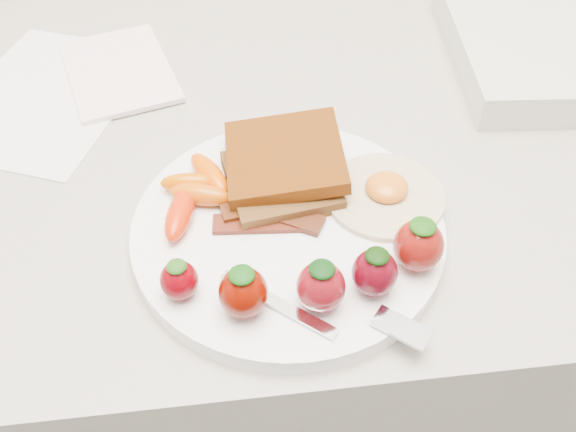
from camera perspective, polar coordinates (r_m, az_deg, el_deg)
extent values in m
cube|color=gray|center=(1.02, -0.34, -12.02)|extent=(2.00, 0.60, 0.90)
cylinder|color=white|center=(0.56, 0.00, -1.32)|extent=(0.27, 0.27, 0.02)
cube|color=#492D12|center=(0.58, -0.61, 3.10)|extent=(0.11, 0.11, 0.01)
cube|color=#4C1805|center=(0.58, -0.30, 5.30)|extent=(0.11, 0.11, 0.02)
cylinder|color=silver|center=(0.58, 8.58, 1.81)|extent=(0.14, 0.14, 0.01)
ellipsoid|color=orange|center=(0.57, 8.79, 2.56)|extent=(0.05, 0.05, 0.02)
cube|color=black|center=(0.55, -2.47, -0.66)|extent=(0.08, 0.03, 0.00)
cube|color=black|center=(0.55, -0.90, 0.24)|extent=(0.08, 0.06, 0.00)
cube|color=#391608|center=(0.56, -1.83, 1.05)|extent=(0.08, 0.03, 0.00)
ellipsoid|color=#CC5800|center=(0.58, -8.82, 2.89)|extent=(0.05, 0.02, 0.02)
ellipsoid|color=#CB5307|center=(0.57, -7.80, 1.89)|extent=(0.06, 0.03, 0.02)
ellipsoid|color=red|center=(0.55, -9.58, 0.21)|extent=(0.04, 0.07, 0.02)
ellipsoid|color=#DD5000|center=(0.58, -7.01, 3.74)|extent=(0.05, 0.06, 0.02)
ellipsoid|color=#630007|center=(0.50, -9.64, -5.67)|extent=(0.03, 0.03, 0.03)
ellipsoid|color=#204D10|center=(0.49, -9.89, -4.44)|extent=(0.02, 0.02, 0.01)
ellipsoid|color=#5D0900|center=(0.48, -4.00, -6.80)|extent=(0.04, 0.04, 0.04)
ellipsoid|color=#0F3F0A|center=(0.46, -4.14, -5.24)|extent=(0.02, 0.02, 0.01)
ellipsoid|color=maroon|center=(0.48, 2.94, -6.31)|extent=(0.04, 0.04, 0.04)
ellipsoid|color=black|center=(0.47, 3.04, -4.74)|extent=(0.02, 0.02, 0.01)
ellipsoid|color=#4B030D|center=(0.50, 7.70, -5.02)|extent=(0.04, 0.04, 0.04)
ellipsoid|color=black|center=(0.48, 7.94, -3.53)|extent=(0.02, 0.02, 0.01)
ellipsoid|color=maroon|center=(0.52, 11.53, -2.60)|extent=(0.04, 0.04, 0.04)
ellipsoid|color=#134509|center=(0.50, 11.91, -0.91)|extent=(0.02, 0.02, 0.01)
cube|color=silver|center=(0.50, -0.93, -7.78)|extent=(0.09, 0.07, 0.00)
cube|color=#B0B9C7|center=(0.49, 10.05, -9.74)|extent=(0.05, 0.04, 0.00)
cube|color=white|center=(0.76, -20.73, 9.91)|extent=(0.25, 0.28, 0.00)
cube|color=white|center=(0.77, -14.78, 12.37)|extent=(0.15, 0.18, 0.01)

